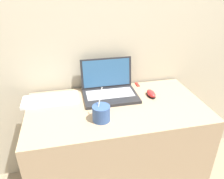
% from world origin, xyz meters
% --- Properties ---
extents(wall_back, '(7.00, 0.04, 2.50)m').
position_xyz_m(wall_back, '(0.00, 0.65, 1.25)').
color(wall_back, '#BCB299').
rests_on(wall_back, ground_plane).
extents(desk, '(1.13, 0.61, 0.75)m').
position_xyz_m(desk, '(0.00, 0.30, 0.37)').
color(desk, tan).
rests_on(desk, ground_plane).
extents(laptop, '(0.36, 0.29, 0.23)m').
position_xyz_m(laptop, '(-0.02, 0.47, 0.80)').
color(laptop, '#232326').
rests_on(laptop, desk).
extents(drink_cup, '(0.10, 0.10, 0.20)m').
position_xyz_m(drink_cup, '(-0.12, 0.17, 0.80)').
color(drink_cup, '#33518C').
rests_on(drink_cup, desk).
extents(computer_mouse, '(0.05, 0.11, 0.04)m').
position_xyz_m(computer_mouse, '(0.26, 0.38, 0.77)').
color(computer_mouse, black).
rests_on(computer_mouse, desk).
extents(external_keyboard, '(0.36, 0.16, 0.02)m').
position_xyz_m(external_keyboard, '(-0.41, 0.46, 0.76)').
color(external_keyboard, silver).
rests_on(external_keyboard, desk).
extents(usb_stick, '(0.02, 0.06, 0.01)m').
position_xyz_m(usb_stick, '(0.22, 0.57, 0.75)').
color(usb_stick, '#B2261E').
rests_on(usb_stick, desk).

